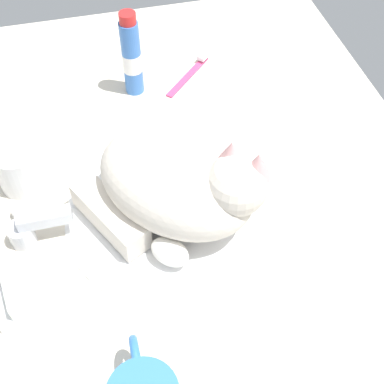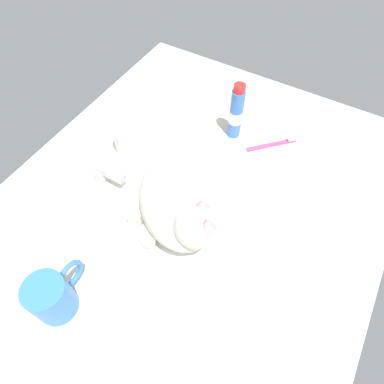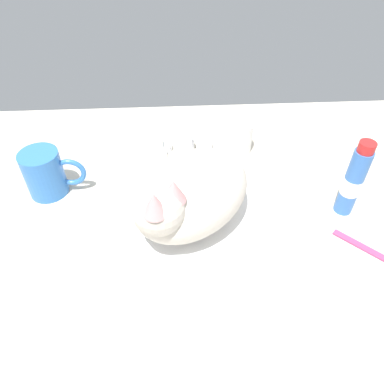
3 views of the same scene
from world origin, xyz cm
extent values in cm
cube|color=beige|center=(0.00, 0.00, -1.50)|extent=(110.00, 82.50, 3.00)
cylinder|color=white|center=(0.00, 0.00, 0.30)|extent=(32.78, 32.78, 0.60)
cylinder|color=silver|center=(0.00, 22.06, 1.62)|extent=(3.60, 3.60, 3.25)
cube|color=silver|center=(0.00, 18.37, 4.25)|extent=(2.00, 7.38, 2.00)
cylinder|color=silver|center=(-4.62, 22.06, 0.90)|extent=(2.80, 2.80, 1.80)
cylinder|color=silver|center=(4.62, 22.06, 0.90)|extent=(2.80, 2.80, 1.80)
ellipsoid|color=beige|center=(0.00, 0.00, 6.89)|extent=(27.89, 27.70, 12.58)
sphere|color=beige|center=(-5.38, -6.87, 10.35)|extent=(11.87, 11.87, 8.39)
ellipsoid|color=white|center=(-4.17, -5.70, 8.46)|extent=(7.13, 7.11, 4.62)
cone|color=#DB9E9E|center=(-3.00, -6.62, 13.92)|extent=(5.34, 5.34, 3.78)
cone|color=#DB9E9E|center=(-5.72, -9.24, 13.92)|extent=(5.34, 5.34, 3.78)
cube|color=beige|center=(-0.51, 9.67, 2.69)|extent=(14.06, 10.04, 4.17)
ellipsoid|color=white|center=(-8.27, 2.78, 2.48)|extent=(6.53, 6.48, 3.75)
cylinder|color=#3372C6|center=(-27.88, 9.58, 4.66)|extent=(7.45, 7.45, 9.33)
torus|color=#3372C6|center=(-22.95, 9.58, 4.66)|extent=(6.22, 1.00, 6.22)
cylinder|color=white|center=(11.00, 21.44, 3.55)|extent=(7.23, 7.23, 7.09)
cube|color=white|center=(-8.94, 22.14, 0.60)|extent=(9.00, 6.40, 1.20)
cube|color=silver|center=(-8.94, 22.14, 2.47)|extent=(7.51, 5.40, 2.55)
cylinder|color=#3870C6|center=(28.74, 1.24, 6.85)|extent=(3.31, 3.31, 13.71)
cylinder|color=white|center=(28.74, 1.24, 6.17)|extent=(3.38, 3.38, 3.43)
cylinder|color=red|center=(28.74, 1.24, 14.61)|extent=(2.82, 2.82, 1.80)
cube|color=#D83F72|center=(29.98, -8.91, 0.40)|extent=(10.31, 10.19, 0.80)
cube|color=white|center=(33.93, -12.81, 1.20)|extent=(2.58, 2.57, 0.80)
camera|label=1|loc=(-45.25, 8.83, 61.04)|focal=48.41mm
camera|label=2|loc=(-32.07, -21.54, 64.35)|focal=31.90mm
camera|label=3|loc=(-2.50, -46.11, 50.45)|focal=34.58mm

